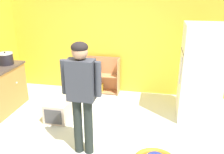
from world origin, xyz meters
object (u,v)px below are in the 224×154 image
Objects in this scene: refrigerator at (200,73)px; pet_carrier at (59,110)px; bookshelf at (100,77)px; crock_pot at (6,59)px; standing_person at (81,89)px.

pet_carrier is (-2.54, -0.56, -0.71)m from refrigerator.
bookshelf is 1.47m from pet_carrier.
standing_person is at bearing -31.47° from crock_pot.
refrigerator is at bearing 3.16° from crock_pot.
pet_carrier is at bearing -16.14° from crock_pot.
pet_carrier is 1.86× the size of crock_pot.
refrigerator is at bearing 38.47° from standing_person.
crock_pot is (-1.67, -1.03, 0.65)m from bookshelf.
bookshelf is at bearing 31.78° from crock_pot.
crock_pot reaches higher than bookshelf.
standing_person is 3.06× the size of pet_carrier.
refrigerator is 1.05× the size of standing_person.
standing_person is at bearing -141.53° from refrigerator.
crock_pot is at bearing -148.22° from bookshelf.
refrigerator reaches higher than standing_person.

